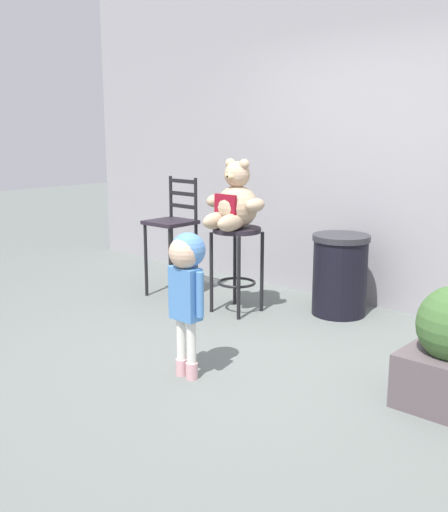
# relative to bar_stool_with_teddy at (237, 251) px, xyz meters

# --- Properties ---
(ground_plane) EXTENTS (24.00, 24.00, 0.00)m
(ground_plane) POSITION_rel_bar_stool_with_teddy_xyz_m (0.78, -0.86, -0.55)
(ground_plane) COLOR slate
(building_wall) EXTENTS (7.71, 0.30, 3.44)m
(building_wall) POSITION_rel_bar_stool_with_teddy_xyz_m (0.78, 1.11, 1.17)
(building_wall) COLOR #99969B
(building_wall) RESTS_ON ground_plane
(bar_stool_with_teddy) EXTENTS (0.42, 0.42, 0.76)m
(bar_stool_with_teddy) POSITION_rel_bar_stool_with_teddy_xyz_m (0.00, 0.00, 0.00)
(bar_stool_with_teddy) COLOR black
(bar_stool_with_teddy) RESTS_ON ground_plane
(teddy_bear) EXTENTS (0.57, 0.51, 0.59)m
(teddy_bear) POSITION_rel_bar_stool_with_teddy_xyz_m (-0.00, -0.03, 0.42)
(teddy_bear) COLOR tan
(teddy_bear) RESTS_ON bar_stool_with_teddy
(child_walking) EXTENTS (0.30, 0.24, 0.96)m
(child_walking) POSITION_rel_bar_stool_with_teddy_xyz_m (0.69, -1.29, 0.15)
(child_walking) COLOR #D7A1A6
(child_walking) RESTS_ON ground_plane
(trash_bin) EXTENTS (0.50, 0.50, 0.71)m
(trash_bin) POSITION_rel_bar_stool_with_teddy_xyz_m (0.72, 0.54, -0.19)
(trash_bin) COLOR black
(trash_bin) RESTS_ON ground_plane
(bar_chair_empty) EXTENTS (0.40, 0.40, 1.14)m
(bar_chair_empty) POSITION_rel_bar_stool_with_teddy_xyz_m (-0.82, 0.01, 0.11)
(bar_chair_empty) COLOR black
(bar_chair_empty) RESTS_ON ground_plane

